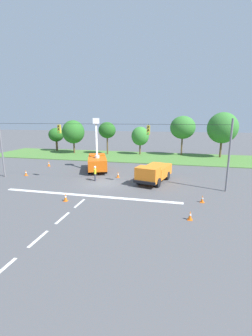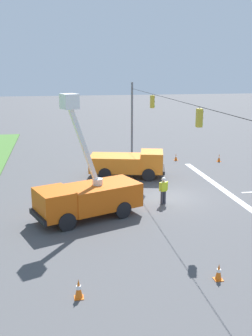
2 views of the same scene
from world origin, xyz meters
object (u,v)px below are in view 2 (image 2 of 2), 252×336
at_px(road_worker, 163,189).
at_px(traffic_cone_near_bucket, 127,190).
at_px(traffic_cone_foreground_right, 79,289).
at_px(utility_truck_support_near, 129,163).
at_px(traffic_cone_mid_right, 219,272).
at_px(traffic_cone_lane_edge_a, 219,158).
at_px(traffic_cone_foreground_left, 176,157).
at_px(utility_truck_bucket_lift, 87,195).

height_order(road_worker, traffic_cone_near_bucket, road_worker).
bearing_deg(traffic_cone_near_bucket, traffic_cone_foreground_right, 161.30).
xyz_separation_m(traffic_cone_foreground_right, traffic_cone_near_bucket, (12.05, -4.08, -0.03)).
relative_size(road_worker, traffic_cone_foreground_right, 2.22).
height_order(utility_truck_support_near, road_worker, utility_truck_support_near).
xyz_separation_m(traffic_cone_foreground_right, traffic_cone_mid_right, (0.30, -5.80, -0.03)).
bearing_deg(traffic_cone_foreground_right, traffic_cone_lane_edge_a, -35.45).
height_order(traffic_cone_mid_right, traffic_cone_lane_edge_a, traffic_cone_mid_right).
bearing_deg(traffic_cone_foreground_right, traffic_cone_foreground_left, -26.26).
relative_size(utility_truck_bucket_lift, traffic_cone_lane_edge_a, 10.07).
bearing_deg(traffic_cone_near_bucket, road_worker, -138.21).
height_order(utility_truck_support_near, traffic_cone_near_bucket, utility_truck_support_near).
bearing_deg(traffic_cone_lane_edge_a, road_worker, 141.35).
bearing_deg(road_worker, utility_truck_support_near, 8.53).
height_order(traffic_cone_foreground_left, traffic_cone_lane_edge_a, traffic_cone_lane_edge_a).
bearing_deg(traffic_cone_lane_edge_a, traffic_cone_near_bucket, 128.34).
height_order(utility_truck_bucket_lift, traffic_cone_foreground_right, utility_truck_bucket_lift).
relative_size(traffic_cone_foreground_right, traffic_cone_mid_right, 1.09).
distance_m(road_worker, traffic_cone_mid_right, 9.55).
distance_m(traffic_cone_mid_right, traffic_cone_lane_edge_a, 21.67).
xyz_separation_m(utility_truck_bucket_lift, traffic_cone_lane_edge_a, (11.94, -13.32, -1.02)).
relative_size(utility_truck_support_near, traffic_cone_foreground_right, 7.99).
height_order(utility_truck_bucket_lift, road_worker, utility_truck_bucket_lift).
xyz_separation_m(utility_truck_bucket_lift, traffic_cone_near_bucket, (3.80, -3.02, -1.00)).
relative_size(road_worker, traffic_cone_lane_edge_a, 2.47).
relative_size(traffic_cone_foreground_right, traffic_cone_lane_edge_a, 1.11).
bearing_deg(traffic_cone_mid_right, road_worker, -1.66).
xyz_separation_m(utility_truck_support_near, traffic_cone_foreground_right, (-16.56, 5.07, -0.75)).
height_order(utility_truck_support_near, traffic_cone_foreground_left, utility_truck_support_near).
distance_m(road_worker, traffic_cone_near_bucket, 3.06).
bearing_deg(utility_truck_bucket_lift, traffic_cone_mid_right, -149.22).
distance_m(road_worker, traffic_cone_foreground_right, 11.56).
xyz_separation_m(traffic_cone_foreground_left, traffic_cone_foreground_right, (-21.40, 10.56, 0.08)).
distance_m(utility_truck_bucket_lift, traffic_cone_foreground_left, 16.25).
xyz_separation_m(utility_truck_bucket_lift, traffic_cone_mid_right, (-7.96, -4.74, -1.01)).
xyz_separation_m(utility_truck_bucket_lift, utility_truck_support_near, (8.30, -4.01, -0.22)).
distance_m(utility_truck_support_near, traffic_cone_mid_right, 16.30).
xyz_separation_m(road_worker, traffic_cone_foreground_left, (11.58, -4.48, -0.68)).
distance_m(utility_truck_bucket_lift, utility_truck_support_near, 9.22).
bearing_deg(traffic_cone_mid_right, traffic_cone_lane_edge_a, -23.31).
height_order(traffic_cone_foreground_right, traffic_cone_lane_edge_a, traffic_cone_foreground_right).
height_order(road_worker, traffic_cone_mid_right, road_worker).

